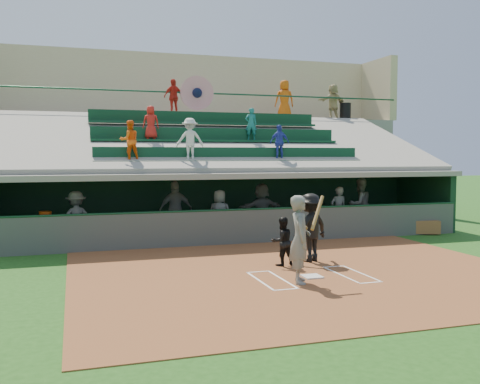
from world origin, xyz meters
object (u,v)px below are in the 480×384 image
object	(u,v)px
catcher	(282,241)
trash_bin	(345,111)
water_cooler	(45,217)
white_table	(47,234)
home_plate	(312,276)
batter_at_plate	(300,239)

from	to	relation	value
catcher	trash_bin	distance (m)	14.16
trash_bin	water_cooler	bearing A→B (deg)	-155.67
white_table	home_plate	bearing A→B (deg)	-46.88
catcher	white_table	distance (m)	7.68
batter_at_plate	trash_bin	bearing A→B (deg)	57.92
home_plate	water_cooler	size ratio (longest dim) A/B	1.14
batter_at_plate	home_plate	bearing A→B (deg)	40.07
batter_at_plate	water_cooler	distance (m)	8.74
white_table	water_cooler	xyz separation A→B (m)	(-0.05, -0.08, 0.54)
white_table	water_cooler	size ratio (longest dim) A/B	2.16
home_plate	trash_bin	world-z (taller)	trash_bin
trash_bin	white_table	bearing A→B (deg)	-155.88
batter_at_plate	water_cooler	world-z (taller)	batter_at_plate
water_cooler	trash_bin	world-z (taller)	trash_bin
home_plate	white_table	world-z (taller)	white_table
catcher	water_cooler	bearing A→B (deg)	-47.32
home_plate	batter_at_plate	distance (m)	1.17
white_table	water_cooler	world-z (taller)	water_cooler
home_plate	water_cooler	bearing A→B (deg)	134.51
batter_at_plate	trash_bin	size ratio (longest dim) A/B	2.40
home_plate	batter_at_plate	bearing A→B (deg)	-139.93
batter_at_plate	water_cooler	bearing A→B (deg)	130.26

